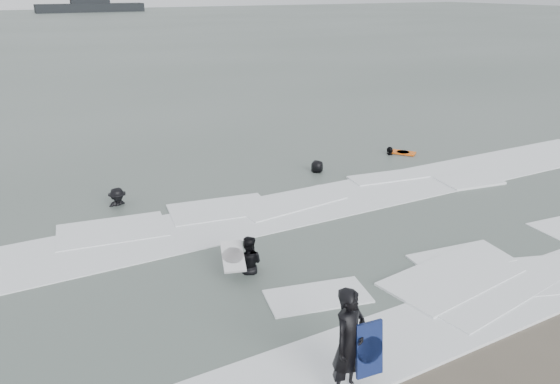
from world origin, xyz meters
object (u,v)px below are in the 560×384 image
surfer_right_far (317,174)px  vessel_horizon (91,7)px  surfer_breaker (118,207)px  surfer_wading (248,272)px  surfer_right_near (390,156)px

surfer_right_far → vessel_horizon: size_ratio=0.06×
surfer_breaker → surfer_wading: bearing=-80.8°
surfer_breaker → surfer_right_far: surfer_right_far is taller
surfer_breaker → surfer_right_near: 10.76m
surfer_right_near → vessel_horizon: 130.42m
surfer_wading → surfer_right_near: (8.97, 5.86, 0.00)m
surfer_wading → surfer_right_near: size_ratio=0.97×
surfer_right_far → surfer_right_near: bearing=-177.7°
surfer_breaker → vessel_horizon: size_ratio=0.06×
surfer_wading → surfer_right_far: surfer_right_far is taller
surfer_right_near → surfer_wading: bearing=11.3°
surfer_wading → vessel_horizon: size_ratio=0.06×
surfer_right_near → surfer_right_far: size_ratio=0.93×
surfer_right_near → vessel_horizon: size_ratio=0.06×
surfer_breaker → vessel_horizon: 132.18m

